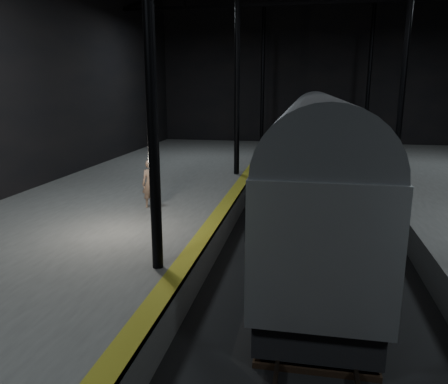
# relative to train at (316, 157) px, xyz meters

# --- Properties ---
(ground) EXTENTS (44.00, 44.00, 0.00)m
(ground) POSITION_rel_train_xyz_m (0.00, -2.95, -2.76)
(ground) COLOR black
(ground) RESTS_ON ground
(platform_left) EXTENTS (9.00, 43.80, 1.00)m
(platform_left) POSITION_rel_train_xyz_m (-7.50, -2.95, -2.26)
(platform_left) COLOR #51514F
(platform_left) RESTS_ON ground
(tactile_strip) EXTENTS (0.50, 43.80, 0.01)m
(tactile_strip) POSITION_rel_train_xyz_m (-3.25, -2.95, -1.75)
(tactile_strip) COLOR olive
(tactile_strip) RESTS_ON platform_left
(track) EXTENTS (2.40, 43.00, 0.24)m
(track) POSITION_rel_train_xyz_m (0.00, -2.95, -2.69)
(track) COLOR #3F3328
(track) RESTS_ON ground
(train) EXTENTS (2.78, 18.50, 4.95)m
(train) POSITION_rel_train_xyz_m (0.00, 0.00, 0.00)
(train) COLOR #A5A9AD
(train) RESTS_ON ground
(woman) EXTENTS (0.74, 0.62, 1.75)m
(woman) POSITION_rel_train_xyz_m (-5.86, -1.73, -0.89)
(woman) COLOR #98755D
(woman) RESTS_ON platform_left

